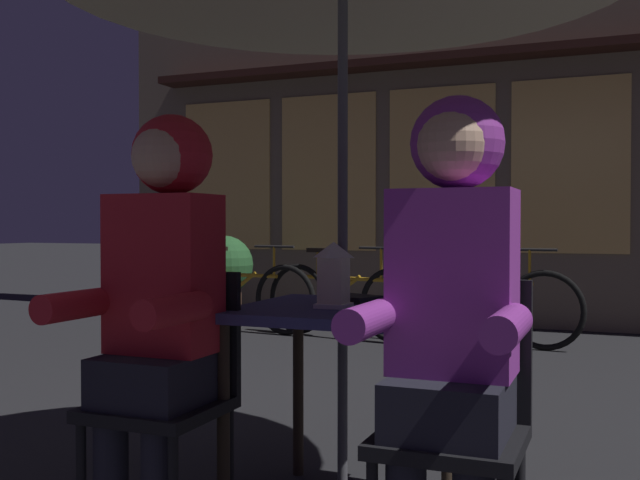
{
  "coord_description": "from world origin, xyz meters",
  "views": [
    {
      "loc": [
        0.91,
        -2.47,
        1.03
      ],
      "look_at": [
        0.0,
        -0.21,
        0.98
      ],
      "focal_mm": 41.57,
      "sensor_mm": 36.0,
      "label": 1
    }
  ],
  "objects_px": {
    "person_left_hooded": "(160,281)",
    "bicycle_second": "(343,300)",
    "chair_left": "(170,386)",
    "potted_plant": "(224,272)",
    "bicycle_third": "(482,305)",
    "book": "(352,298)",
    "cafe_table": "(343,335)",
    "person_right_hooded": "(451,291)",
    "lantern": "(334,273)",
    "bicycle_nearest": "(240,295)",
    "chair_right": "(455,414)"
  },
  "relations": [
    {
      "from": "cafe_table",
      "to": "chair_left",
      "type": "bearing_deg",
      "value": -142.45
    },
    {
      "from": "bicycle_second",
      "to": "potted_plant",
      "type": "relative_size",
      "value": 1.8
    },
    {
      "from": "person_left_hooded",
      "to": "bicycle_second",
      "type": "relative_size",
      "value": 0.85
    },
    {
      "from": "cafe_table",
      "to": "person_right_hooded",
      "type": "distance_m",
      "value": 0.67
    },
    {
      "from": "book",
      "to": "person_left_hooded",
      "type": "bearing_deg",
      "value": -106.11
    },
    {
      "from": "bicycle_second",
      "to": "bicycle_third",
      "type": "height_order",
      "value": "same"
    },
    {
      "from": "potted_plant",
      "to": "person_right_hooded",
      "type": "bearing_deg",
      "value": -54.07
    },
    {
      "from": "chair_right",
      "to": "bicycle_nearest",
      "type": "distance_m",
      "value": 5.16
    },
    {
      "from": "person_left_hooded",
      "to": "lantern",
      "type": "bearing_deg",
      "value": 38.53
    },
    {
      "from": "person_right_hooded",
      "to": "bicycle_nearest",
      "type": "xyz_separation_m",
      "value": [
        -2.96,
        4.28,
        -0.5
      ]
    },
    {
      "from": "book",
      "to": "bicycle_second",
      "type": "bearing_deg",
      "value": 132.12
    },
    {
      "from": "person_left_hooded",
      "to": "person_right_hooded",
      "type": "distance_m",
      "value": 0.96
    },
    {
      "from": "chair_right",
      "to": "potted_plant",
      "type": "relative_size",
      "value": 0.95
    },
    {
      "from": "lantern",
      "to": "book",
      "type": "distance_m",
      "value": 0.25
    },
    {
      "from": "person_left_hooded",
      "to": "bicycle_second",
      "type": "xyz_separation_m",
      "value": [
        -0.92,
        4.23,
        -0.5
      ]
    },
    {
      "from": "person_right_hooded",
      "to": "book",
      "type": "relative_size",
      "value": 7.0
    },
    {
      "from": "lantern",
      "to": "bicycle_nearest",
      "type": "height_order",
      "value": "lantern"
    },
    {
      "from": "cafe_table",
      "to": "bicycle_second",
      "type": "bearing_deg",
      "value": 110.27
    },
    {
      "from": "person_left_hooded",
      "to": "person_right_hooded",
      "type": "bearing_deg",
      "value": 0.0
    },
    {
      "from": "chair_right",
      "to": "book",
      "type": "height_order",
      "value": "chair_right"
    },
    {
      "from": "chair_right",
      "to": "book",
      "type": "xyz_separation_m",
      "value": [
        -0.51,
        0.54,
        0.26
      ]
    },
    {
      "from": "person_right_hooded",
      "to": "potted_plant",
      "type": "height_order",
      "value": "person_right_hooded"
    },
    {
      "from": "person_right_hooded",
      "to": "chair_left",
      "type": "bearing_deg",
      "value": 176.61
    },
    {
      "from": "chair_right",
      "to": "book",
      "type": "bearing_deg",
      "value": 133.37
    },
    {
      "from": "chair_left",
      "to": "bicycle_third",
      "type": "xyz_separation_m",
      "value": [
        0.31,
        4.22,
        -0.14
      ]
    },
    {
      "from": "cafe_table",
      "to": "person_right_hooded",
      "type": "bearing_deg",
      "value": -41.57
    },
    {
      "from": "lantern",
      "to": "person_left_hooded",
      "type": "height_order",
      "value": "person_left_hooded"
    },
    {
      "from": "cafe_table",
      "to": "lantern",
      "type": "xyz_separation_m",
      "value": [
        -0.01,
        -0.05,
        0.22
      ]
    },
    {
      "from": "chair_right",
      "to": "bicycle_third",
      "type": "height_order",
      "value": "chair_right"
    },
    {
      "from": "chair_left",
      "to": "bicycle_nearest",
      "type": "distance_m",
      "value": 4.68
    },
    {
      "from": "chair_left",
      "to": "book",
      "type": "xyz_separation_m",
      "value": [
        0.45,
        0.54,
        0.26
      ]
    },
    {
      "from": "potted_plant",
      "to": "chair_left",
      "type": "bearing_deg",
      "value": -62.48
    },
    {
      "from": "chair_left",
      "to": "potted_plant",
      "type": "bearing_deg",
      "value": 117.52
    },
    {
      "from": "person_left_hooded",
      "to": "person_right_hooded",
      "type": "relative_size",
      "value": 1.0
    },
    {
      "from": "person_right_hooded",
      "to": "person_left_hooded",
      "type": "bearing_deg",
      "value": 180.0
    },
    {
      "from": "person_right_hooded",
      "to": "bicycle_third",
      "type": "relative_size",
      "value": 0.83
    },
    {
      "from": "cafe_table",
      "to": "bicycle_third",
      "type": "xyz_separation_m",
      "value": [
        -0.17,
        3.85,
        -0.29
      ]
    },
    {
      "from": "cafe_table",
      "to": "potted_plant",
      "type": "distance_m",
      "value": 5.02
    },
    {
      "from": "bicycle_nearest",
      "to": "bicycle_third",
      "type": "height_order",
      "value": "same"
    },
    {
      "from": "lantern",
      "to": "person_right_hooded",
      "type": "bearing_deg",
      "value": -36.98
    },
    {
      "from": "bicycle_third",
      "to": "book",
      "type": "distance_m",
      "value": 3.71
    },
    {
      "from": "bicycle_third",
      "to": "book",
      "type": "relative_size",
      "value": 8.4
    },
    {
      "from": "chair_left",
      "to": "chair_right",
      "type": "distance_m",
      "value": 0.96
    },
    {
      "from": "book",
      "to": "potted_plant",
      "type": "distance_m",
      "value": 4.87
    },
    {
      "from": "person_right_hooded",
      "to": "bicycle_third",
      "type": "height_order",
      "value": "person_right_hooded"
    },
    {
      "from": "cafe_table",
      "to": "bicycle_nearest",
      "type": "relative_size",
      "value": 0.44
    },
    {
      "from": "person_right_hooded",
      "to": "bicycle_nearest",
      "type": "relative_size",
      "value": 0.84
    },
    {
      "from": "chair_left",
      "to": "bicycle_second",
      "type": "bearing_deg",
      "value": 102.5
    },
    {
      "from": "lantern",
      "to": "chair_left",
      "type": "bearing_deg",
      "value": -146.01
    },
    {
      "from": "lantern",
      "to": "chair_right",
      "type": "relative_size",
      "value": 0.27
    }
  ]
}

